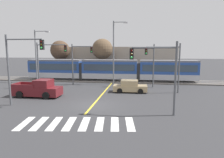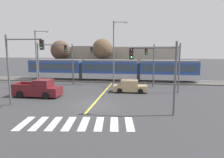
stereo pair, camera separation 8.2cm
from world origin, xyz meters
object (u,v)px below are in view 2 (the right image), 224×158
Objects in this scene: sedan_crossing at (130,87)px; traffic_light_mid_left at (48,58)px; light_rail_tram at (110,69)px; traffic_light_far_right at (146,60)px; bare_tree_far_west at (60,50)px; pickup_truck at (38,89)px; traffic_light_near_left at (19,60)px; traffic_light_mid_right at (167,60)px; street_lamp_centre at (115,49)px; traffic_light_far_left at (79,58)px; street_lamp_west at (38,53)px; bare_tree_west at (103,49)px; traffic_light_near_right at (159,67)px.

sedan_crossing is 11.79m from traffic_light_mid_left.
traffic_light_mid_left is at bearing -135.39° from light_rail_tram.
sedan_crossing is 5.29m from traffic_light_far_right.
sedan_crossing is at bearing -40.65° from bare_tree_far_west.
traffic_light_near_left reaches higher than pickup_truck.
street_lamp_centre is (-7.12, 5.13, 1.31)m from traffic_light_mid_right.
bare_tree_far_west is at bearing 152.48° from traffic_light_far_right.
street_lamp_centre is at bearing 12.10° from traffic_light_far_left.
traffic_light_far_right is 0.63× the size of street_lamp_centre.
street_lamp_west is at bearing 117.94° from pickup_truck.
bare_tree_far_west reaches higher than traffic_light_near_left.
street_lamp_west is (-15.19, 5.51, 4.10)m from sedan_crossing.
traffic_light_near_left is 16.41m from traffic_light_mid_right.
traffic_light_near_left reaches higher than light_rail_tram.
bare_tree_west reaches higher than traffic_light_far_right.
street_lamp_west is at bearing 174.03° from traffic_light_far_right.
light_rail_tram is 2.94× the size of street_lamp_centre.
traffic_light_near_right is (2.76, -8.47, 3.23)m from sedan_crossing.
traffic_light_far_right is at bearing 126.52° from traffic_light_mid_right.
light_rail_tram is 7.54m from traffic_light_far_right.
street_lamp_centre is (7.54, 9.40, 4.51)m from pickup_truck.
traffic_light_far_right is 17.29m from street_lamp_west.
traffic_light_mid_right is at bearing -48.15° from bare_tree_west.
street_lamp_west is (-4.99, 9.40, 3.96)m from pickup_truck.
traffic_light_near_left is 1.10× the size of traffic_light_mid_right.
light_rail_tram is at bearing 13.15° from street_lamp_west.
sedan_crossing is 10.92m from pickup_truck.
traffic_light_mid_right is (8.27, -7.80, 2.00)m from light_rail_tram.
traffic_light_far_right is 11.29m from bare_tree_west.
traffic_light_mid_right is 15.38m from bare_tree_west.
street_lamp_west reaches higher than traffic_light_far_left.
traffic_light_mid_right is (12.37, -4.01, 0.00)m from traffic_light_far_left.
sedan_crossing is 9.64m from traffic_light_far_left.
traffic_light_far_left is 1.02× the size of traffic_light_near_right.
sedan_crossing is 19.07m from bare_tree_far_west.
street_lamp_centre is at bearing 158.91° from traffic_light_far_right.
street_lamp_centre is (-5.42, 13.98, 1.42)m from traffic_light_near_right.
street_lamp_centre reaches higher than pickup_truck.
pickup_truck is 0.87× the size of traffic_light_mid_left.
street_lamp_west is (-11.38, -2.66, 2.76)m from light_rail_tram.
bare_tree_west reaches higher than traffic_light_far_left.
bare_tree_far_west is (-6.16, 7.70, 1.09)m from traffic_light_far_left.
bare_tree_west reaches higher than traffic_light_near_right.
traffic_light_mid_right reaches higher than pickup_truck.
traffic_light_near_right reaches higher than pickup_truck.
street_lamp_centre is (-2.66, 5.51, 4.65)m from sedan_crossing.
traffic_light_far_right is 0.72× the size of street_lamp_west.
traffic_light_mid_left is 13.51m from traffic_light_far_right.
pickup_truck is (-10.20, -3.89, 0.14)m from sedan_crossing.
traffic_light_mid_left is 15.69m from traffic_light_mid_right.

